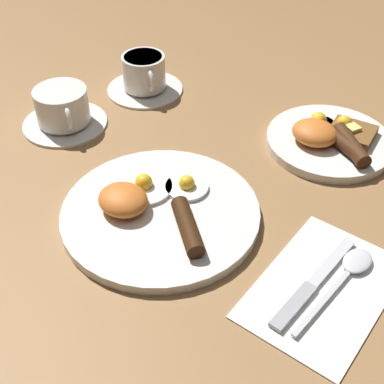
{
  "coord_description": "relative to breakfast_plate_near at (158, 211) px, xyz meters",
  "views": [
    {
      "loc": [
        0.39,
        -0.4,
        0.53
      ],
      "look_at": [
        0.02,
        0.05,
        0.03
      ],
      "focal_mm": 50.0,
      "sensor_mm": 36.0,
      "label": 1
    }
  ],
  "objects": [
    {
      "name": "ground_plane",
      "position": [
        0.0,
        0.0,
        -0.01
      ],
      "size": [
        3.0,
        3.0,
        0.0
      ],
      "primitive_type": "plane",
      "color": "olive"
    },
    {
      "name": "breakfast_plate_near",
      "position": [
        0.0,
        0.0,
        0.0
      ],
      "size": [
        0.28,
        0.28,
        0.05
      ],
      "color": "silver",
      "rests_on": "ground_plane"
    },
    {
      "name": "breakfast_plate_far",
      "position": [
        0.1,
        0.31,
        0.0
      ],
      "size": [
        0.21,
        0.21,
        0.05
      ],
      "color": "silver",
      "rests_on": "ground_plane"
    },
    {
      "name": "teacup_near",
      "position": [
        -0.28,
        0.07,
        0.02
      ],
      "size": [
        0.15,
        0.15,
        0.07
      ],
      "color": "silver",
      "rests_on": "ground_plane"
    },
    {
      "name": "teacup_far",
      "position": [
        -0.26,
        0.24,
        0.02
      ],
      "size": [
        0.14,
        0.14,
        0.07
      ],
      "color": "silver",
      "rests_on": "ground_plane"
    },
    {
      "name": "napkin",
      "position": [
        0.25,
        0.03,
        -0.01
      ],
      "size": [
        0.15,
        0.22,
        0.01
      ],
      "primitive_type": "cube",
      "rotation": [
        0.0,
        0.0,
        0.04
      ],
      "color": "white",
      "rests_on": "ground_plane"
    },
    {
      "name": "knife",
      "position": [
        0.23,
        0.02,
        -0.0
      ],
      "size": [
        0.02,
        0.18,
        0.01
      ],
      "rotation": [
        0.0,
        0.0,
        1.56
      ],
      "color": "silver",
      "rests_on": "napkin"
    },
    {
      "name": "spoon",
      "position": [
        0.26,
        0.08,
        -0.0
      ],
      "size": [
        0.04,
        0.17,
        0.01
      ],
      "rotation": [
        0.0,
        0.0,
        1.54
      ],
      "color": "silver",
      "rests_on": "napkin"
    }
  ]
}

